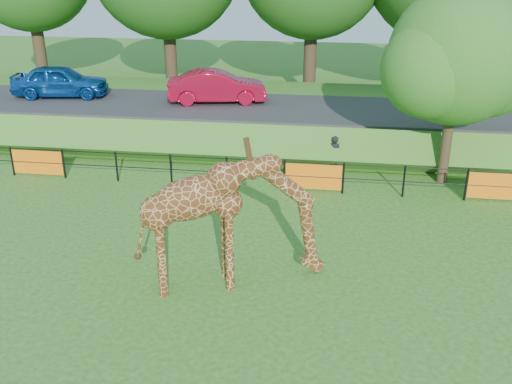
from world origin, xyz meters
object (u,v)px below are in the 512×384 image
visitor (334,154)px  tree_east (460,61)px  giraffe (233,222)px  car_blue (60,81)px  car_red (217,87)px

visitor → tree_east: tree_east is taller
giraffe → visitor: bearing=53.7°
giraffe → car_blue: 16.38m
car_red → car_blue: bearing=77.7°
giraffe → car_blue: size_ratio=1.07×
tree_east → giraffe: bearing=-128.7°
tree_east → car_blue: bearing=163.8°
car_blue → giraffe: bearing=-148.9°
tree_east → car_red: bearing=152.6°
visitor → car_blue: bearing=0.0°
car_blue → visitor: car_blue is taller
car_red → visitor: bearing=-141.0°
car_red → tree_east: size_ratio=0.64×
giraffe → car_red: (-3.04, 12.56, 0.49)m
car_red → tree_east: bearing=-129.3°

